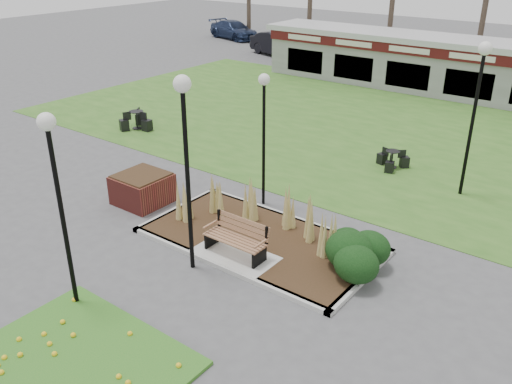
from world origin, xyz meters
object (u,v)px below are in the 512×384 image
Objects in this scene: brick_planter at (143,188)px; lamp_post_mid_left at (185,133)px; bistro_set_a at (137,123)px; car_blue at (234,30)px; lamp_post_mid_right at (264,111)px; bistro_set_b at (392,162)px; car_black at (279,44)px; food_pavilion at (479,70)px; park_bench at (237,237)px; car_silver at (319,41)px; lamp_post_far_right at (479,87)px; lamp_post_near_right at (55,171)px.

lamp_post_mid_left is at bearing -25.38° from brick_planter.
car_blue is (-11.88, 21.16, 0.45)m from bistro_set_a.
bistro_set_b is (1.96, 5.14, -2.74)m from lamp_post_mid_right.
brick_planter is 24.43m from car_black.
food_pavilion is at bearing -85.20° from car_black.
lamp_post_mid_left is 12.06m from bistro_set_a.
car_silver reaches higher than park_bench.
lamp_post_mid_right is at bearing -94.59° from food_pavilion.
brick_planter is 0.30× the size of car_black.
car_black is at bearing 139.20° from lamp_post_far_right.
car_silver is (-14.34, 18.66, 0.40)m from bistro_set_b.
lamp_post_mid_left reaches higher than car_silver.
lamp_post_near_right reaches higher than car_black.
lamp_post_mid_right reaches higher than brick_planter.
bistro_set_b is (10.75, 2.51, -0.05)m from bistro_set_a.
lamp_post_mid_right is 31.60m from car_blue.
lamp_post_mid_right reaches higher than car_blue.
lamp_post_near_right is at bearing -114.14° from lamp_post_far_right.
brick_planter reaches higher than bistro_set_b.
bistro_set_b is 0.24× the size of car_black.
lamp_post_near_right is 1.21× the size of car_silver.
brick_planter is at bearing 154.62° from lamp_post_mid_left.
brick_planter is 31.40m from car_blue.
brick_planter is at bearing 121.42° from lamp_post_near_right.
car_silver is (-12.08, 30.50, -2.63)m from lamp_post_near_right.
food_pavilion is 6.04× the size of lamp_post_mid_right.
car_blue is at bearing 79.46° from car_black.
lamp_post_near_right is 12.96m from bistro_set_a.
car_silver is (-17.06, 19.38, -2.90)m from lamp_post_far_right.
lamp_post_near_right reaches higher than bistro_set_a.
park_bench is at bearing -114.34° from lamp_post_far_right.
park_bench is 0.35× the size of lamp_post_mid_left.
park_bench is 11.57m from bistro_set_a.
lamp_post_mid_right is 0.84× the size of lamp_post_far_right.
lamp_post_far_right is 4.14× the size of bistro_set_b.
lamp_post_near_right is 6.71m from lamp_post_mid_right.
bistro_set_b is (1.22, 9.14, -3.31)m from lamp_post_mid_left.
car_blue is (-17.61, 26.00, 0.25)m from brick_planter.
car_silver is at bearing -75.20° from car_blue.
car_blue is at bearing 162.27° from food_pavilion.
car_black reaches higher than bistro_set_b.
lamp_post_mid_right is 2.79× the size of bistro_set_a.
lamp_post_near_right is 12.18m from lamp_post_far_right.
bistro_set_b is at bearing 69.11° from lamp_post_mid_right.
car_black reaches higher than park_bench.
car_blue reaches higher than bistro_set_b.
park_bench is 0.07× the size of food_pavilion.
car_blue is (-25.34, 19.38, -2.81)m from lamp_post_far_right.
car_silver is at bearing 152.86° from food_pavilion.
car_blue is at bearing 142.58° from lamp_post_far_right.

